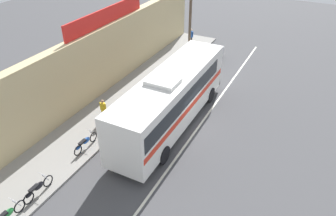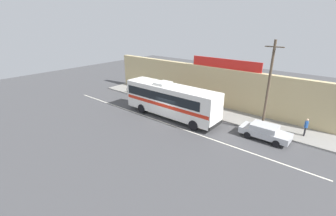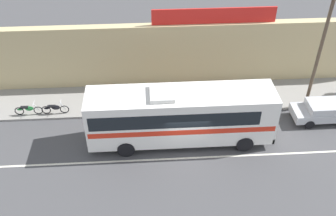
{
  "view_description": "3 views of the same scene",
  "coord_description": "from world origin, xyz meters",
  "px_view_note": "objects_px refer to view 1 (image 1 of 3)",
  "views": [
    {
      "loc": [
        -15.17,
        -6.47,
        12.08
      ],
      "look_at": [
        -0.51,
        1.01,
        1.33
      ],
      "focal_mm": 34.11,
      "sensor_mm": 36.0,
      "label": 1
    },
    {
      "loc": [
        14.63,
        -17.63,
        10.08
      ],
      "look_at": [
        -0.36,
        0.46,
        1.15
      ],
      "focal_mm": 24.8,
      "sensor_mm": 36.0,
      "label": 2
    },
    {
      "loc": [
        -2.24,
        -17.28,
        16.64
      ],
      "look_at": [
        -1.02,
        1.56,
        2.03
      ],
      "focal_mm": 41.69,
      "sensor_mm": 36.0,
      "label": 3
    }
  ],
  "objects_px": {
    "parked_car": "(207,55)",
    "motorcycle_red": "(85,142)",
    "utility_pole": "(190,12)",
    "motorcycle_black": "(7,215)",
    "motorcycle_blue": "(38,188)",
    "intercity_bus": "(171,97)",
    "pedestrian_near_shop": "(191,36)",
    "pedestrian_far_right": "(103,109)"
  },
  "relations": [
    {
      "from": "motorcycle_blue",
      "to": "intercity_bus",
      "type": "bearing_deg",
      "value": -20.44
    },
    {
      "from": "pedestrian_near_shop",
      "to": "motorcycle_blue",
      "type": "bearing_deg",
      "value": -177.02
    },
    {
      "from": "intercity_bus",
      "to": "motorcycle_red",
      "type": "xyz_separation_m",
      "value": [
        -4.41,
        3.24,
        -1.5
      ]
    },
    {
      "from": "parked_car",
      "to": "motorcycle_red",
      "type": "relative_size",
      "value": 2.17
    },
    {
      "from": "utility_pole",
      "to": "motorcycle_red",
      "type": "xyz_separation_m",
      "value": [
        -13.5,
        0.44,
        -3.92
      ]
    },
    {
      "from": "intercity_bus",
      "to": "utility_pole",
      "type": "xyz_separation_m",
      "value": [
        9.09,
        2.8,
        2.42
      ]
    },
    {
      "from": "intercity_bus",
      "to": "utility_pole",
      "type": "bearing_deg",
      "value": 17.14
    },
    {
      "from": "parked_car",
      "to": "intercity_bus",
      "type": "bearing_deg",
      "value": -171.86
    },
    {
      "from": "utility_pole",
      "to": "pedestrian_far_right",
      "type": "relative_size",
      "value": 5.32
    },
    {
      "from": "intercity_bus",
      "to": "motorcycle_red",
      "type": "height_order",
      "value": "intercity_bus"
    },
    {
      "from": "motorcycle_red",
      "to": "motorcycle_black",
      "type": "bearing_deg",
      "value": -177.91
    },
    {
      "from": "parked_car",
      "to": "motorcycle_red",
      "type": "height_order",
      "value": "parked_car"
    },
    {
      "from": "parked_car",
      "to": "pedestrian_far_right",
      "type": "relative_size",
      "value": 2.7
    },
    {
      "from": "pedestrian_far_right",
      "to": "motorcycle_black",
      "type": "bearing_deg",
      "value": -173.88
    },
    {
      "from": "pedestrian_near_shop",
      "to": "pedestrian_far_right",
      "type": "relative_size",
      "value": 1.07
    },
    {
      "from": "motorcycle_blue",
      "to": "pedestrian_far_right",
      "type": "height_order",
      "value": "pedestrian_far_right"
    },
    {
      "from": "intercity_bus",
      "to": "motorcycle_blue",
      "type": "height_order",
      "value": "intercity_bus"
    },
    {
      "from": "motorcycle_red",
      "to": "pedestrian_far_right",
      "type": "bearing_deg",
      "value": 14.15
    },
    {
      "from": "utility_pole",
      "to": "parked_car",
      "type": "bearing_deg",
      "value": -63.85
    },
    {
      "from": "parked_car",
      "to": "motorcycle_blue",
      "type": "xyz_separation_m",
      "value": [
        -17.94,
        1.64,
        -0.17
      ]
    },
    {
      "from": "utility_pole",
      "to": "motorcycle_black",
      "type": "relative_size",
      "value": 4.49
    },
    {
      "from": "motorcycle_black",
      "to": "pedestrian_far_right",
      "type": "bearing_deg",
      "value": 6.12
    },
    {
      "from": "utility_pole",
      "to": "pedestrian_near_shop",
      "type": "xyz_separation_m",
      "value": [
        3.41,
        1.31,
        -3.36
      ]
    },
    {
      "from": "motorcycle_black",
      "to": "pedestrian_far_right",
      "type": "height_order",
      "value": "pedestrian_far_right"
    },
    {
      "from": "utility_pole",
      "to": "motorcycle_blue",
      "type": "bearing_deg",
      "value": 179.21
    },
    {
      "from": "intercity_bus",
      "to": "motorcycle_blue",
      "type": "bearing_deg",
      "value": 159.56
    },
    {
      "from": "pedestrian_far_right",
      "to": "parked_car",
      "type": "bearing_deg",
      "value": -12.38
    },
    {
      "from": "intercity_bus",
      "to": "parked_car",
      "type": "xyz_separation_m",
      "value": [
        9.78,
        1.4,
        -1.33
      ]
    },
    {
      "from": "utility_pole",
      "to": "motorcycle_blue",
      "type": "xyz_separation_m",
      "value": [
        -17.25,
        0.24,
        -3.92
      ]
    },
    {
      "from": "motorcycle_black",
      "to": "pedestrian_near_shop",
      "type": "distance_m",
      "value": 22.45
    },
    {
      "from": "motorcycle_red",
      "to": "pedestrian_far_right",
      "type": "height_order",
      "value": "pedestrian_far_right"
    },
    {
      "from": "motorcycle_blue",
      "to": "pedestrian_near_shop",
      "type": "bearing_deg",
      "value": 2.98
    },
    {
      "from": "utility_pole",
      "to": "motorcycle_black",
      "type": "distance_m",
      "value": 19.41
    },
    {
      "from": "motorcycle_black",
      "to": "pedestrian_far_right",
      "type": "relative_size",
      "value": 1.19
    },
    {
      "from": "motorcycle_blue",
      "to": "pedestrian_far_right",
      "type": "bearing_deg",
      "value": 7.77
    },
    {
      "from": "utility_pole",
      "to": "motorcycle_black",
      "type": "xyz_separation_m",
      "value": [
        -19.01,
        0.24,
        -3.92
      ]
    },
    {
      "from": "motorcycle_black",
      "to": "motorcycle_blue",
      "type": "xyz_separation_m",
      "value": [
        1.77,
        0.0,
        0.0
      ]
    },
    {
      "from": "motorcycle_blue",
      "to": "motorcycle_red",
      "type": "bearing_deg",
      "value": 3.05
    },
    {
      "from": "intercity_bus",
      "to": "motorcycle_red",
      "type": "bearing_deg",
      "value": 143.68
    },
    {
      "from": "intercity_bus",
      "to": "pedestrian_far_right",
      "type": "relative_size",
      "value": 7.07
    },
    {
      "from": "parked_car",
      "to": "pedestrian_near_shop",
      "type": "distance_m",
      "value": 3.86
    },
    {
      "from": "parked_car",
      "to": "motorcycle_red",
      "type": "distance_m",
      "value": 14.31
    }
  ]
}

